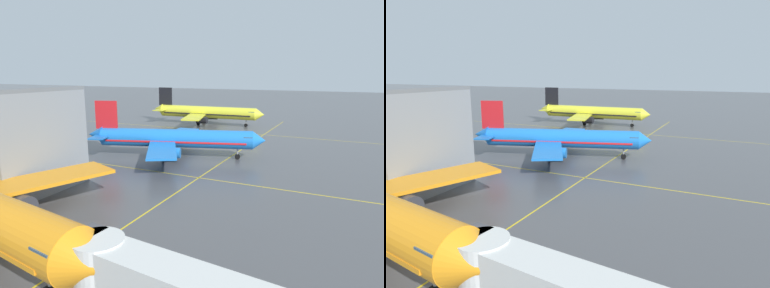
# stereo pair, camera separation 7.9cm
# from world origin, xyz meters

# --- Properties ---
(airliner_second_row) EXTENTS (33.00, 28.19, 10.49)m
(airliner_second_row) POSITION_xyz_m (-9.70, 47.84, 3.58)
(airliner_second_row) COLOR blue
(airliner_second_row) RESTS_ON ground
(airliner_third_row) EXTENTS (35.45, 30.55, 11.02)m
(airliner_third_row) POSITION_xyz_m (-20.45, 87.99, 3.76)
(airliner_third_row) COLOR yellow
(airliner_third_row) RESTS_ON ground
(taxiway_markings) EXTENTS (117.90, 132.66, 0.01)m
(taxiway_markings) POSITION_xyz_m (0.00, 38.20, 0.00)
(taxiway_markings) COLOR yellow
(taxiway_markings) RESTS_ON ground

